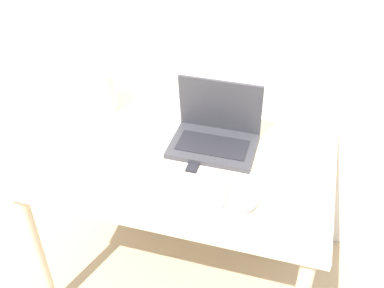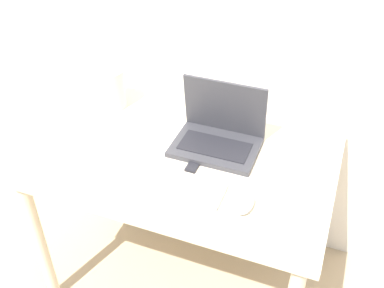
# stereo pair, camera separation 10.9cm
# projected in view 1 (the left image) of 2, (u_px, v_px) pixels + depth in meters

# --- Properties ---
(desk) EXTENTS (1.13, 0.74, 0.73)m
(desk) POSITION_uv_depth(u_px,v_px,m) (182.00, 173.00, 1.74)
(desk) COLOR beige
(desk) RESTS_ON ground_plane
(laptop) EXTENTS (0.32, 0.24, 0.25)m
(laptop) POSITION_uv_depth(u_px,v_px,m) (216.00, 131.00, 1.71)
(laptop) COLOR #333338
(laptop) RESTS_ON desk
(keyboard) EXTENTS (0.41, 0.13, 0.02)m
(keyboard) POSITION_uv_depth(u_px,v_px,m) (168.00, 184.00, 1.54)
(keyboard) COLOR silver
(keyboard) RESTS_ON desk
(mouse) EXTENTS (0.06, 0.11, 0.04)m
(mouse) POSITION_uv_depth(u_px,v_px,m) (249.00, 199.00, 1.47)
(mouse) COLOR silver
(mouse) RESTS_ON desk
(vase) EXTENTS (0.14, 0.14, 0.25)m
(vase) POSITION_uv_depth(u_px,v_px,m) (99.00, 85.00, 1.86)
(vase) COLOR beige
(vase) RESTS_ON desk
(mp3_player) EXTENTS (0.04, 0.05, 0.01)m
(mp3_player) POSITION_uv_depth(u_px,v_px,m) (192.00, 168.00, 1.62)
(mp3_player) COLOR black
(mp3_player) RESTS_ON desk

